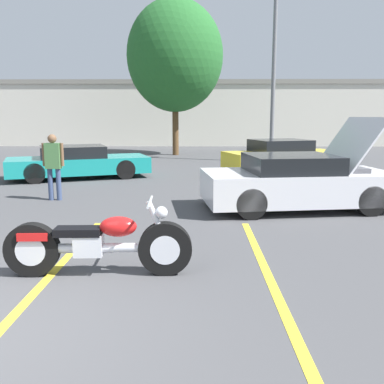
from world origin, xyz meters
name	(u,v)px	position (x,y,z in m)	size (l,w,h in m)	color
parking_stripe_middle	(55,270)	(0.41, 1.84, 0.00)	(0.12, 5.09, 0.01)	yellow
parking_stripe_back	(266,271)	(3.23, 1.84, 0.00)	(0.12, 5.09, 0.01)	yellow
far_building	(165,111)	(0.00, 27.32, 2.34)	(32.00, 4.20, 4.40)	beige
light_pole	(276,64)	(5.70, 15.58, 4.22)	(1.21, 0.28, 7.68)	slate
tree_background	(175,56)	(1.18, 18.93, 5.02)	(4.87, 4.87, 7.82)	brown
motorcycle	(98,244)	(1.04, 1.70, 0.41)	(2.40, 0.70, 0.98)	black
show_car_hood_open	(298,182)	(4.54, 5.76, 0.60)	(4.29, 2.42, 2.01)	silver
parked_car_mid_row	(78,162)	(-1.64, 10.44, 0.52)	(4.83, 3.25, 1.07)	teal
parked_car_right_row	(283,158)	(5.31, 11.32, 0.58)	(4.40, 2.90, 1.23)	yellow
spectator_midground	(53,162)	(-1.17, 6.67, 0.95)	(0.52, 0.21, 1.60)	#38476B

